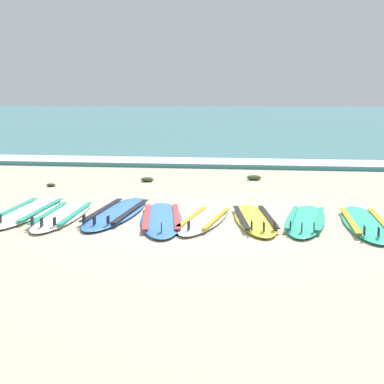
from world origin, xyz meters
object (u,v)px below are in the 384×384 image
Objects in this scene: surfboard_5 at (255,219)px; surfboard_7 at (365,223)px; surfboard_4 at (204,220)px; surfboard_1 at (62,215)px; surfboard_2 at (117,212)px; surfboard_0 at (28,211)px; surfboard_3 at (162,219)px; surfboard_6 at (305,220)px.

surfboard_5 is 1.47m from surfboard_7.
surfboard_1 is at bearing 179.32° from surfboard_4.
surfboard_1 is at bearing -158.29° from surfboard_2.
surfboard_3 is (2.03, -0.22, 0.00)m from surfboard_0.
surfboard_2 and surfboard_4 have the same top height.
surfboard_3 is 1.10× the size of surfboard_6.
surfboard_0 is at bearing 178.42° from surfboard_7.
surfboard_7 is (0.78, -0.07, -0.00)m from surfboard_6.
surfboard_3 is at bearing -175.48° from surfboard_6.
surfboard_7 is (2.14, 0.09, 0.00)m from surfboard_4.
surfboard_6 is 0.78m from surfboard_7.
surfboard_4 is 0.92× the size of surfboard_6.
surfboard_1 is at bearing -177.97° from surfboard_5.
surfboard_4 is (0.59, 0.00, 0.00)m from surfboard_3.
surfboard_1 is 1.43m from surfboard_3.
surfboard_0 and surfboard_5 have the same top height.
surfboard_0 and surfboard_3 have the same top height.
surfboard_1 and surfboard_4 have the same top height.
surfboard_4 is 0.92× the size of surfboard_5.
surfboard_0 and surfboard_1 have the same top height.
surfboard_3 is (0.72, -0.31, -0.00)m from surfboard_2.
surfboard_4 is (1.31, -0.31, -0.00)m from surfboard_2.
surfboard_0 is at bearing 173.79° from surfboard_3.
surfboard_2 and surfboard_6 have the same top height.
surfboard_0 is 0.97× the size of surfboard_2.
surfboard_6 is at bearing -0.94° from surfboard_0.
surfboard_1 and surfboard_5 have the same top height.
surfboard_0 is 2.63m from surfboard_4.
surfboard_6 is at bearing 2.79° from surfboard_5.
surfboard_2 is 1.35m from surfboard_4.
surfboard_3 is 1.19× the size of surfboard_4.
surfboard_7 is at bearing -1.58° from surfboard_0.
surfboard_7 is at bearing 2.34° from surfboard_4.
surfboard_1 is 1.01× the size of surfboard_6.
surfboard_2 is at bearing 174.61° from surfboard_5.
surfboard_6 is at bearing 6.41° from surfboard_4.
surfboard_5 is at bearing 5.46° from surfboard_3.
surfboard_1 is at bearing 178.97° from surfboard_3.
surfboard_7 is (2.74, 0.09, 0.00)m from surfboard_3.
surfboard_6 is (2.68, -0.15, 0.00)m from surfboard_2.
surfboard_1 is 2.70m from surfboard_5.
surfboard_3 and surfboard_5 have the same top height.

